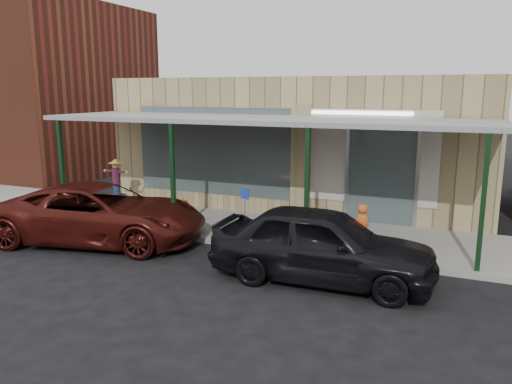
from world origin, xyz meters
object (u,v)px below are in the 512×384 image
at_px(barrel_scarecrow, 117,191).
at_px(barrel_pumpkin, 184,214).
at_px(handicap_sign, 245,206).
at_px(car_maroon, 100,214).
at_px(parked_sedan, 322,244).

height_order(barrel_scarecrow, barrel_pumpkin, barrel_scarecrow).
bearing_deg(handicap_sign, barrel_scarecrow, -174.27).
relative_size(barrel_pumpkin, handicap_sign, 0.59).
height_order(barrel_scarecrow, car_maroon, barrel_scarecrow).
bearing_deg(barrel_scarecrow, barrel_pumpkin, -27.47).
xyz_separation_m(handicap_sign, car_maroon, (-3.45, -1.29, -0.22)).
relative_size(parked_sedan, car_maroon, 0.85).
bearing_deg(barrel_pumpkin, parked_sedan, -27.05).
relative_size(barrel_scarecrow, handicap_sign, 1.23).
bearing_deg(barrel_pumpkin, handicap_sign, -18.19).
relative_size(barrel_scarecrow, parked_sedan, 0.34).
distance_m(handicap_sign, parked_sedan, 2.97).
height_order(barrel_scarecrow, parked_sedan, barrel_scarecrow).
bearing_deg(car_maroon, parked_sedan, -105.37).
height_order(barrel_pumpkin, handicap_sign, handicap_sign).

